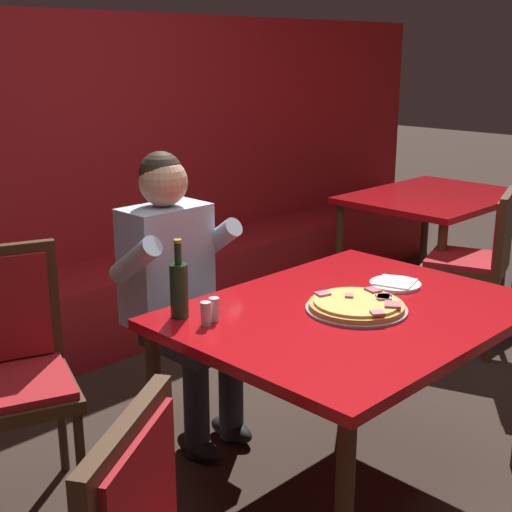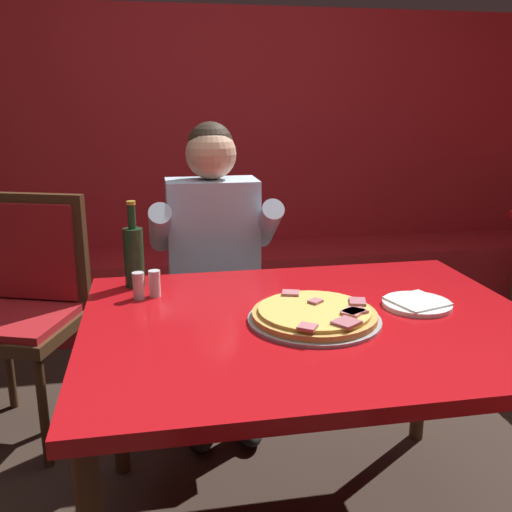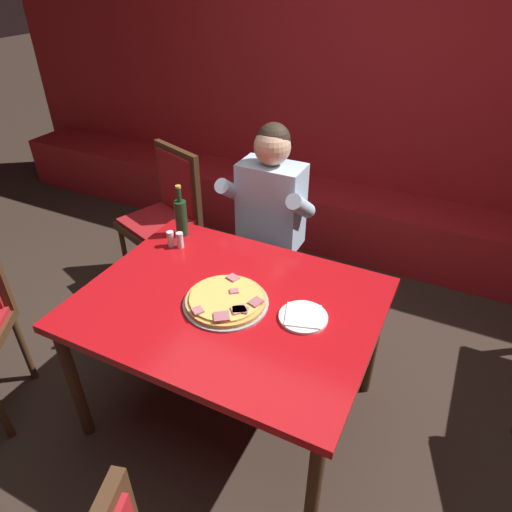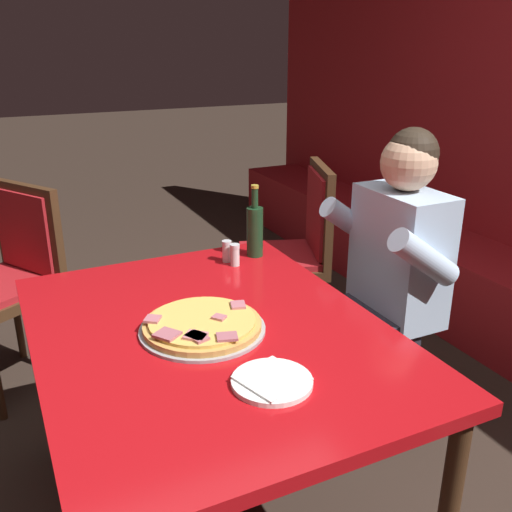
% 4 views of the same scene
% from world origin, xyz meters
% --- Properties ---
extents(main_dining_table, '(1.31, 1.01, 0.75)m').
position_xyz_m(main_dining_table, '(0.00, 0.00, 0.68)').
color(main_dining_table, '#422816').
rests_on(main_dining_table, ground_plane).
extents(pizza, '(0.38, 0.38, 0.05)m').
position_xyz_m(pizza, '(-0.00, -0.02, 0.77)').
color(pizza, '#9E9EA3').
rests_on(pizza, main_dining_table).
extents(plate_white_paper, '(0.21, 0.21, 0.02)m').
position_xyz_m(plate_white_paper, '(0.34, 0.04, 0.76)').
color(plate_white_paper, white).
rests_on(plate_white_paper, main_dining_table).
extents(beer_bottle, '(0.07, 0.07, 0.29)m').
position_xyz_m(beer_bottle, '(-0.51, 0.39, 0.86)').
color(beer_bottle, '#19381E').
rests_on(beer_bottle, main_dining_table).
extents(shaker_red_pepper_flakes, '(0.04, 0.04, 0.09)m').
position_xyz_m(shaker_red_pepper_flakes, '(-0.44, 0.28, 0.79)').
color(shaker_red_pepper_flakes, silver).
rests_on(shaker_red_pepper_flakes, main_dining_table).
extents(shaker_black_pepper, '(0.04, 0.04, 0.09)m').
position_xyz_m(shaker_black_pepper, '(-0.49, 0.26, 0.79)').
color(shaker_black_pepper, silver).
rests_on(shaker_black_pepper, main_dining_table).
extents(diner_seated_blue_shirt, '(0.53, 0.53, 1.27)m').
position_xyz_m(diner_seated_blue_shirt, '(-0.19, 0.79, 0.71)').
color(diner_seated_blue_shirt, black).
rests_on(diner_seated_blue_shirt, ground_plane).
extents(dining_chair_side_aisle, '(0.56, 0.56, 0.99)m').
position_xyz_m(dining_chair_side_aisle, '(-0.96, 0.85, 0.58)').
color(dining_chair_side_aisle, '#422816').
rests_on(dining_chair_side_aisle, ground_plane).
extents(dining_chair_by_booth, '(0.61, 0.61, 0.96)m').
position_xyz_m(dining_chair_by_booth, '(-1.23, -0.51, 0.57)').
color(dining_chair_by_booth, '#422816').
rests_on(dining_chair_by_booth, ground_plane).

